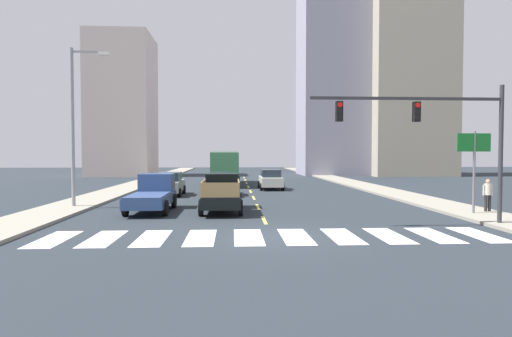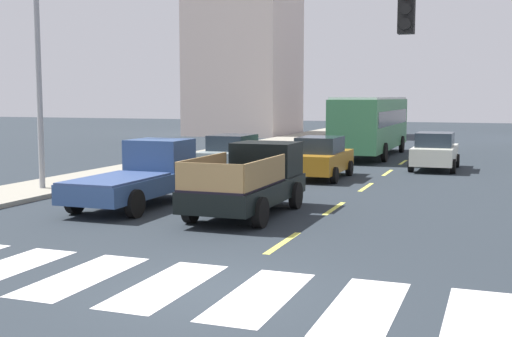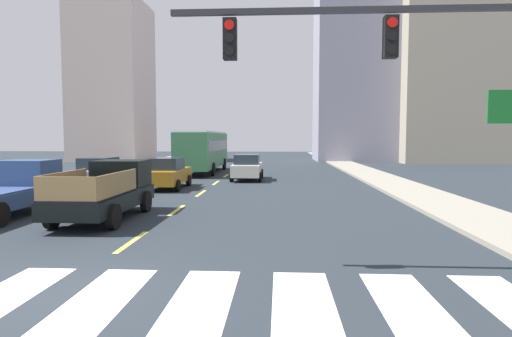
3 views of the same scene
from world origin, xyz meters
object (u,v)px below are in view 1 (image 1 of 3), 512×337
sedan_near_left (271,179)px  pedestrian_waiting (488,192)px  sedan_mid (170,184)px  streetlight_left (75,120)px  traffic_signal_gantry (441,128)px  city_bus (225,165)px  sedan_near_right (222,184)px  direction_sign_green (474,155)px  pickup_dark (153,194)px  pickup_stakebed (222,193)px

sedan_near_left → pedestrian_waiting: pedestrian_waiting is taller
sedan_mid → streetlight_left: streetlight_left is taller
sedan_near_left → traffic_signal_gantry: traffic_signal_gantry is taller
city_bus → pedestrian_waiting: city_bus is taller
city_bus → pedestrian_waiting: bearing=-57.4°
sedan_near_right → streetlight_left: bearing=-136.5°
city_bus → sedan_near_left: 7.09m
sedan_near_right → direction_sign_green: 17.10m
pickup_dark → sedan_near_left: bearing=61.3°
pickup_dark → sedan_near_right: bearing=68.0°
direction_sign_green → city_bus: bearing=119.9°
traffic_signal_gantry → sedan_near_left: bearing=105.9°
sedan_near_left → sedan_mid: same height
pickup_stakebed → pickup_dark: size_ratio=1.00×
traffic_signal_gantry → direction_sign_green: bearing=43.0°
sedan_mid → traffic_signal_gantry: 19.86m
pedestrian_waiting → direction_sign_green: bearing=-126.5°
streetlight_left → direction_sign_green: bearing=-11.0°
sedan_near_right → pickup_stakebed: bearing=-86.9°
direction_sign_green → sedan_near_left: bearing=118.0°
direction_sign_green → streetlight_left: streetlight_left is taller
pickup_stakebed → pickup_dark: 3.73m
pickup_stakebed → direction_sign_green: size_ratio=1.24×
sedan_mid → streetlight_left: size_ratio=0.49×
pickup_stakebed → streetlight_left: (-8.23, 1.36, 4.03)m
city_bus → streetlight_left: size_ratio=1.20×
sedan_mid → pickup_stakebed: bearing=-63.7°
pickup_dark → sedan_near_right: size_ratio=1.18×
sedan_mid → streetlight_left: (-4.15, -7.23, 4.11)m
pedestrian_waiting → pickup_dark: bearing=-159.6°
city_bus → traffic_signal_gantry: bearing=-69.1°
traffic_signal_gantry → streetlight_left: 18.95m
pickup_dark → city_bus: size_ratio=0.48×
pickup_stakebed → direction_sign_green: direction_sign_green is taller
city_bus → sedan_mid: bearing=-110.2°
pickup_dark → sedan_near_left: pickup_dark is taller
pickup_stakebed → city_bus: (-0.11, 19.30, 1.02)m
pickup_dark → pedestrian_waiting: bearing=-6.8°
traffic_signal_gantry → streetlight_left: streetlight_left is taller
traffic_signal_gantry → pedestrian_waiting: traffic_signal_gantry is taller
sedan_near_right → sedan_mid: size_ratio=1.00×
city_bus → direction_sign_green: direction_sign_green is taller
sedan_near_right → pedestrian_waiting: size_ratio=2.68×
pickup_dark → sedan_near_right: (3.52, 8.35, -0.06)m
pedestrian_waiting → traffic_signal_gantry: bearing=-112.6°
traffic_signal_gantry → pickup_stakebed: bearing=149.0°
pickup_dark → streetlight_left: bearing=166.1°
traffic_signal_gantry → pedestrian_waiting: bearing=39.3°
sedan_near_left → streetlight_left: size_ratio=0.49×
pickup_stakebed → city_bus: size_ratio=0.48×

